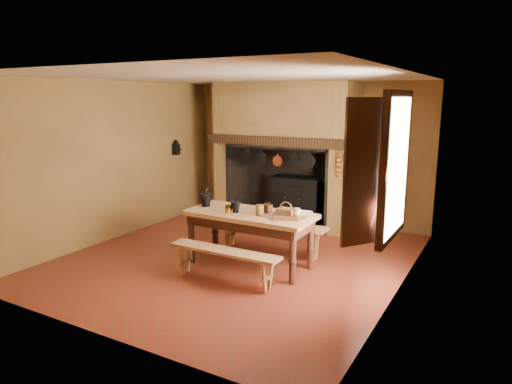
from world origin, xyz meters
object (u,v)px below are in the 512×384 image
at_px(work_table, 250,221).
at_px(coffee_grinder, 267,208).
at_px(iron_range, 298,199).
at_px(bench_front, 224,258).
at_px(mixing_bowl, 302,215).
at_px(wicker_basket, 286,213).

distance_m(work_table, coffee_grinder, 0.32).
relative_size(iron_range, bench_front, 0.97).
xyz_separation_m(bench_front, mixing_bowl, (0.78, 0.84, 0.52)).
bearing_deg(iron_range, work_table, -81.60).
distance_m(coffee_grinder, wicker_basket, 0.40).
distance_m(work_table, bench_front, 0.79).
bearing_deg(coffee_grinder, work_table, -135.93).
height_order(coffee_grinder, wicker_basket, wicker_basket).
xyz_separation_m(bench_front, coffee_grinder, (0.22, 0.85, 0.55)).
bearing_deg(bench_front, work_table, 90.00).
distance_m(mixing_bowl, wicker_basket, 0.24).
bearing_deg(wicker_basket, iron_range, 109.05).
height_order(coffee_grinder, mixing_bowl, coffee_grinder).
relative_size(coffee_grinder, wicker_basket, 0.71).
height_order(iron_range, work_table, iron_range).
xyz_separation_m(iron_range, coffee_grinder, (0.61, -2.49, 0.41)).
relative_size(bench_front, coffee_grinder, 9.39).
relative_size(work_table, wicker_basket, 7.73).
height_order(iron_range, wicker_basket, iron_range).
relative_size(work_table, mixing_bowl, 6.48).
bearing_deg(mixing_bowl, iron_range, 115.11).
xyz_separation_m(work_table, bench_front, (0.00, -0.71, -0.35)).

